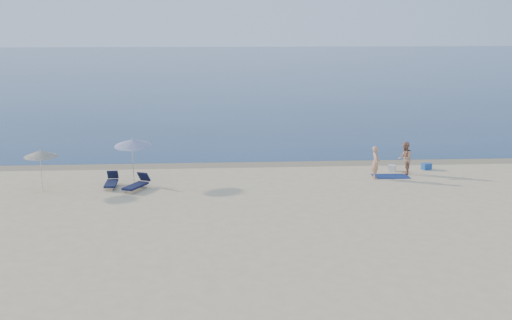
{
  "coord_description": "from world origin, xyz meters",
  "views": [
    {
      "loc": [
        -4.04,
        -16.08,
        8.06
      ],
      "look_at": [
        -1.89,
        16.0,
        1.0
      ],
      "focal_mm": 45.0,
      "sensor_mm": 36.0,
      "label": 1
    }
  ],
  "objects": [
    {
      "name": "lounger_right",
      "position": [
        -7.78,
        14.22,
        0.28
      ],
      "size": [
        1.27,
        1.8,
        0.76
      ],
      "rotation": [
        0.0,
        0.0,
        -0.46
      ],
      "color": "#121633",
      "rests_on": "ground"
    },
    {
      "name": "umbrella_far",
      "position": [
        -12.26,
        14.31,
        1.84
      ],
      "size": [
        1.7,
        1.72,
        2.08
      ],
      "rotation": [
        0.0,
        0.0,
        0.09
      ],
      "color": "silver",
      "rests_on": "ground"
    },
    {
      "name": "blue_cooler",
      "position": [
        7.6,
        17.51,
        0.17
      ],
      "size": [
        0.58,
        0.5,
        0.35
      ],
      "primitive_type": "cube",
      "rotation": [
        0.0,
        0.0,
        0.36
      ],
      "color": "#1C4B9B",
      "rests_on": "ground"
    },
    {
      "name": "person_left",
      "position": [
        4.28,
        15.68,
        0.85
      ],
      "size": [
        0.45,
        0.65,
        1.71
      ],
      "primitive_type": "imported",
      "rotation": [
        0.0,
        0.0,
        1.5
      ],
      "color": "tan",
      "rests_on": "ground"
    },
    {
      "name": "ground",
      "position": [
        0.0,
        0.0,
        0.0
      ],
      "size": [
        160.0,
        160.0,
        0.0
      ],
      "primitive_type": "plane",
      "color": "beige",
      "rests_on": "ground"
    },
    {
      "name": "beach_towel",
      "position": [
        5.2,
        16.03,
        0.02
      ],
      "size": [
        1.89,
        1.08,
        0.03
      ],
      "primitive_type": "cube",
      "rotation": [
        0.0,
        0.0,
        -0.03
      ],
      "color": "navy",
      "rests_on": "ground"
    },
    {
      "name": "wet_sand_strip",
      "position": [
        0.0,
        19.4,
        0.0
      ],
      "size": [
        240.0,
        1.6,
        0.0
      ],
      "primitive_type": "cube",
      "color": "#847254",
      "rests_on": "ground"
    },
    {
      "name": "lounger_left",
      "position": [
        -9.09,
        14.83,
        0.26
      ],
      "size": [
        0.57,
        1.65,
        0.72
      ],
      "rotation": [
        0.0,
        0.0,
        0.02
      ],
      "color": "#131834",
      "rests_on": "ground"
    },
    {
      "name": "umbrella_near",
      "position": [
        -8.06,
        15.53,
        2.09
      ],
      "size": [
        2.02,
        2.05,
        2.4
      ],
      "rotation": [
        0.0,
        0.0,
        -0.1
      ],
      "color": "silver",
      "rests_on": "ground"
    },
    {
      "name": "sea",
      "position": [
        0.0,
        100.0,
        0.0
      ],
      "size": [
        240.0,
        160.0,
        0.01
      ],
      "primitive_type": "cube",
      "color": "#0C274B",
      "rests_on": "ground"
    },
    {
      "name": "person_right",
      "position": [
        6.08,
        16.52,
        0.87
      ],
      "size": [
        0.85,
        0.99,
        1.74
      ],
      "primitive_type": "imported",
      "rotation": [
        0.0,
        0.0,
        -1.83
      ],
      "color": "#B17A5D",
      "rests_on": "ground"
    },
    {
      "name": "white_bag",
      "position": [
        5.62,
        17.28,
        0.16
      ],
      "size": [
        0.47,
        0.44,
        0.32
      ],
      "primitive_type": "cube",
      "rotation": [
        0.0,
        0.0,
        -0.4
      ],
      "color": "silver",
      "rests_on": "ground"
    }
  ]
}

